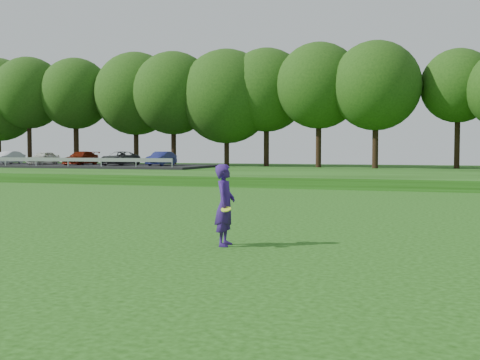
% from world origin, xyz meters
% --- Properties ---
extents(ground, '(140.00, 140.00, 0.00)m').
position_xyz_m(ground, '(0.00, 0.00, 0.00)').
color(ground, '#183E0C').
rests_on(ground, ground).
extents(berm, '(130.00, 30.00, 0.60)m').
position_xyz_m(berm, '(0.00, 34.00, 0.30)').
color(berm, '#183E0C').
rests_on(berm, ground).
extents(walking_path, '(130.00, 1.60, 0.04)m').
position_xyz_m(walking_path, '(0.00, 20.00, 0.02)').
color(walking_path, gray).
rests_on(walking_path, ground).
extents(treeline, '(104.00, 7.00, 15.00)m').
position_xyz_m(treeline, '(0.00, 38.00, 8.10)').
color(treeline, '#1B400E').
rests_on(treeline, berm).
extents(parking_lot, '(24.00, 9.00, 1.38)m').
position_xyz_m(parking_lot, '(-23.78, 32.81, 1.03)').
color(parking_lot, black).
rests_on(parking_lot, berm).
extents(woman, '(0.54, 0.79, 1.88)m').
position_xyz_m(woman, '(2.19, -0.59, 0.94)').
color(woman, navy).
rests_on(woman, ground).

